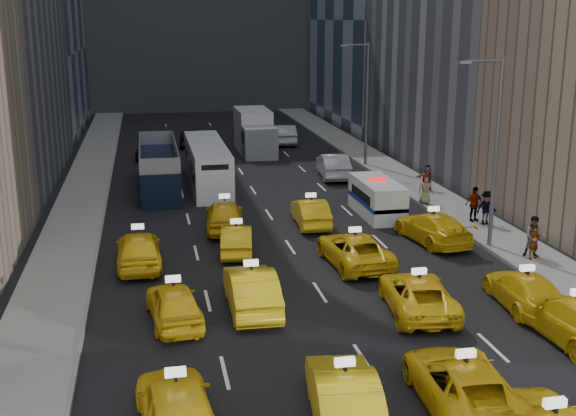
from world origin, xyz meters
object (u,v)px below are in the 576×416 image
object	(u,v)px
nypd_van	(377,199)
city_bus	(207,165)
double_decker	(159,167)
pedestrian_0	(534,242)
box_truck	(255,132)

from	to	relation	value
nypd_van	city_bus	xyz separation A→B (m)	(-8.57, 9.21, 0.42)
nypd_van	double_decker	size ratio (longest dim) A/B	0.49
city_bus	pedestrian_0	distance (m)	22.36
double_decker	nypd_van	bearing A→B (deg)	-31.28
nypd_van	double_decker	world-z (taller)	double_decker
nypd_van	city_bus	world-z (taller)	city_bus
double_decker	city_bus	world-z (taller)	double_decker
box_truck	pedestrian_0	xyz separation A→B (m)	(8.18, -29.40, -0.74)
box_truck	pedestrian_0	world-z (taller)	box_truck
city_bus	box_truck	world-z (taller)	box_truck
nypd_van	box_truck	world-z (taller)	box_truck
box_truck	nypd_van	bearing A→B (deg)	-86.32
city_bus	pedestrian_0	xyz separation A→B (m)	(13.02, -18.17, -0.44)
nypd_van	double_decker	xyz separation A→B (m)	(-11.71, 8.56, 0.50)
double_decker	box_truck	size ratio (longest dim) A/B	1.34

